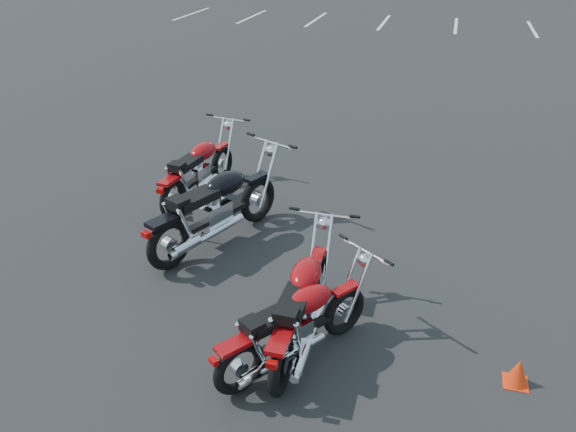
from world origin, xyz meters
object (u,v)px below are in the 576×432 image
(motorcycle_front_red, at_px, (199,170))
(motorcycle_third_red, at_px, (295,326))
(motorcycle_second_black, at_px, (216,208))
(motorcycle_rear_red, at_px, (302,304))

(motorcycle_front_red, distance_m, motorcycle_third_red, 4.02)
(motorcycle_second_black, bearing_deg, motorcycle_front_red, 123.00)
(motorcycle_second_black, bearing_deg, motorcycle_third_red, -50.23)
(motorcycle_front_red, height_order, motorcycle_rear_red, motorcycle_front_red)
(motorcycle_front_red, xyz_separation_m, motorcycle_third_red, (2.44, -3.20, -0.04))
(motorcycle_front_red, relative_size, motorcycle_third_red, 1.18)
(motorcycle_front_red, distance_m, motorcycle_second_black, 1.48)
(motorcycle_third_red, height_order, motorcycle_rear_red, motorcycle_rear_red)
(motorcycle_second_black, height_order, motorcycle_rear_red, motorcycle_second_black)
(motorcycle_rear_red, bearing_deg, motorcycle_front_red, 129.94)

